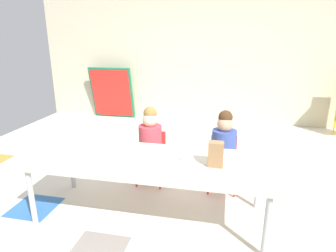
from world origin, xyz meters
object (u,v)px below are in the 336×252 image
Objects in this scene: seated_child_middle_seat at (224,144)px; donut_powdered_on_plate at (185,157)px; paper_bag_brown at (216,154)px; seated_child_near_camera at (151,138)px; paper_plate_near_edge at (185,159)px; folded_activity_table at (112,93)px; craft_table at (149,163)px.

seated_child_middle_seat is 0.67m from donut_powdered_on_plate.
donut_powdered_on_plate is (-0.34, -0.57, 0.06)m from seated_child_middle_seat.
seated_child_middle_seat is 0.67m from paper_bag_brown.
paper_bag_brown is (-0.06, -0.65, 0.14)m from seated_child_middle_seat.
donut_powdered_on_plate is (0.48, -0.57, 0.06)m from seated_child_near_camera.
seated_child_near_camera reaches higher than paper_plate_near_edge.
folded_activity_table reaches higher than donut_powdered_on_plate.
folded_activity_table reaches higher than craft_table.
craft_table is 3.67m from folded_activity_table.
paper_bag_brown is (0.59, -0.02, 0.15)m from craft_table.
folded_activity_table is 10.91× the size of donut_powdered_on_plate.
folded_activity_table is at bearing 132.34° from seated_child_middle_seat.
craft_table is 21.98× the size of donut_powdered_on_plate.
folded_activity_table is 4.94× the size of paper_bag_brown.
paper_plate_near_edge is at bearing -57.32° from folded_activity_table.
donut_powdered_on_plate is at bearing 163.82° from paper_bag_brown.
paper_plate_near_edge is (2.04, -3.18, 0.05)m from folded_activity_table.
craft_table is 9.94× the size of paper_bag_brown.
paper_bag_brown is 0.30m from paper_plate_near_edge.
seated_child_near_camera is 3.04m from folded_activity_table.
seated_child_middle_seat is 0.84× the size of folded_activity_table.
folded_activity_table is at bearing 117.96° from craft_table.
folded_activity_table reaches higher than seated_child_near_camera.
paper_bag_brown is at bearing -95.37° from seated_child_middle_seat.
seated_child_middle_seat is at bearing 44.01° from craft_table.
folded_activity_table is at bearing 120.83° from seated_child_near_camera.
seated_child_middle_seat is at bearing 59.61° from donut_powdered_on_plate.
paper_plate_near_edge is at bearing 163.82° from paper_bag_brown.
folded_activity_table is at bearing 122.68° from paper_plate_near_edge.
seated_child_near_camera is at bearing 130.21° from paper_plate_near_edge.
paper_plate_near_edge is (0.48, -0.57, 0.04)m from seated_child_near_camera.
paper_plate_near_edge reaches higher than craft_table.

